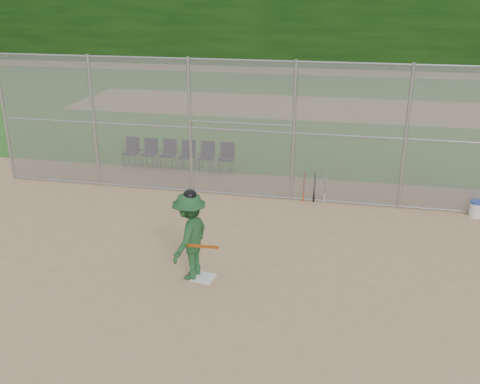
% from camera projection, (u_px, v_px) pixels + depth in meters
% --- Properties ---
extents(ground, '(100.00, 100.00, 0.00)m').
position_uv_depth(ground, '(215.00, 283.00, 11.18)').
color(ground, tan).
rests_on(ground, ground).
extents(grass_strip, '(100.00, 100.00, 0.00)m').
position_uv_depth(grass_strip, '(302.00, 107.00, 27.63)').
color(grass_strip, '#2B681F').
rests_on(grass_strip, ground).
extents(dirt_patch_far, '(24.00, 24.00, 0.00)m').
position_uv_depth(dirt_patch_far, '(302.00, 107.00, 27.63)').
color(dirt_patch_far, tan).
rests_on(dirt_patch_far, ground).
extents(backstop_fence, '(16.09, 0.09, 4.00)m').
position_uv_depth(backstop_fence, '(258.00, 129.00, 15.02)').
color(backstop_fence, gray).
rests_on(backstop_fence, ground).
extents(home_plate, '(0.50, 0.50, 0.02)m').
position_uv_depth(home_plate, '(204.00, 278.00, 11.36)').
color(home_plate, white).
rests_on(home_plate, ground).
extents(batter_at_plate, '(1.10, 1.43, 1.99)m').
position_uv_depth(batter_at_plate, '(190.00, 236.00, 11.09)').
color(batter_at_plate, '#205029').
rests_on(batter_at_plate, ground).
extents(water_cooler, '(0.35, 0.35, 0.44)m').
position_uv_depth(water_cooler, '(476.00, 209.00, 14.35)').
color(water_cooler, white).
rests_on(water_cooler, ground).
extents(spare_bats, '(0.66, 0.27, 0.85)m').
position_uv_depth(spare_bats, '(314.00, 187.00, 15.35)').
color(spare_bats, '#D84C14').
rests_on(spare_bats, ground).
extents(chair_0, '(0.54, 0.52, 0.96)m').
position_uv_depth(chair_0, '(131.00, 152.00, 18.42)').
color(chair_0, '#110F3A').
rests_on(chair_0, ground).
extents(chair_1, '(0.54, 0.52, 0.96)m').
position_uv_depth(chair_1, '(149.00, 153.00, 18.29)').
color(chair_1, '#110F3A').
rests_on(chair_1, ground).
extents(chair_2, '(0.54, 0.52, 0.96)m').
position_uv_depth(chair_2, '(168.00, 154.00, 18.16)').
color(chair_2, '#110F3A').
rests_on(chair_2, ground).
extents(chair_3, '(0.54, 0.52, 0.96)m').
position_uv_depth(chair_3, '(187.00, 156.00, 18.03)').
color(chair_3, '#110F3A').
rests_on(chair_3, ground).
extents(chair_4, '(0.54, 0.52, 0.96)m').
position_uv_depth(chair_4, '(207.00, 157.00, 17.90)').
color(chair_4, '#110F3A').
rests_on(chair_4, ground).
extents(chair_5, '(0.54, 0.52, 0.96)m').
position_uv_depth(chair_5, '(226.00, 158.00, 17.77)').
color(chair_5, '#110F3A').
rests_on(chair_5, ground).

